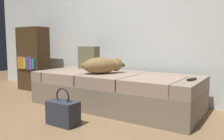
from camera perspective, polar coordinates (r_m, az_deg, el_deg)
The scene contains 8 objects.
ground_plane at distance 2.22m, azimuth -15.30°, elevation -15.15°, with size 10.00×10.00×0.00m, color olive.
back_wall at distance 3.50m, azimuth 6.20°, elevation 16.14°, with size 6.40×0.10×2.80m, color silver.
couch at distance 2.97m, azimuth 0.53°, elevation -5.06°, with size 2.15×0.89×0.43m.
dog_tan at distance 2.93m, azimuth -2.23°, elevation 1.18°, with size 0.47×0.56×0.21m.
tv_remote at distance 2.52m, azimuth 19.28°, elevation -2.22°, with size 0.04×0.15×0.02m, color black.
throw_pillow at distance 3.47m, azimuth -5.85°, elevation 3.05°, with size 0.34×0.12×0.34m, color #676647.
handbag at distance 2.39m, azimuth -12.10°, elevation -10.29°, with size 0.32×0.18×0.38m.
bookshelf at distance 4.28m, azimuth -19.04°, elevation 2.63°, with size 0.56×0.30×1.10m.
Camera 1 is at (1.55, -1.37, 0.81)m, focal length 36.69 mm.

